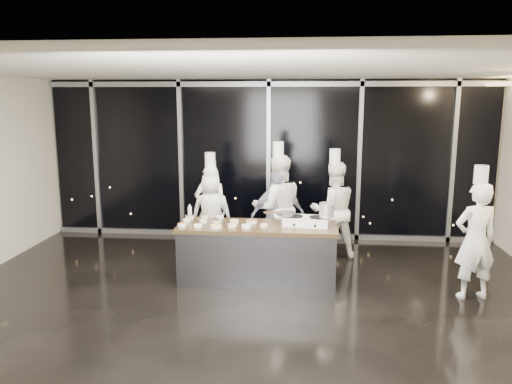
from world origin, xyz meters
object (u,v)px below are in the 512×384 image
stove (306,221)px  chef_left (211,212)px  chef_center (278,207)px  guest (278,216)px  chef_side (476,239)px  demo_counter (257,253)px  stock_pot (327,210)px  chef_right (333,210)px  frying_pan (286,213)px  chef_far_left (211,208)px

stove → chef_left: chef_left is taller
stove → chef_center: 1.12m
guest → chef_side: chef_side is taller
demo_counter → chef_center: 1.22m
stock_pot → chef_right: size_ratio=0.11×
frying_pan → chef_far_left: size_ratio=0.27×
chef_left → stock_pot: bearing=141.8°
chef_right → chef_far_left: bearing=-17.3°
chef_left → stove: bearing=138.4°
guest → chef_right: chef_right is taller
chef_far_left → stove: bearing=139.7°
stove → guest: bearing=124.9°
frying_pan → chef_left: size_ratio=0.30×
chef_far_left → chef_center: chef_center is taller
chef_left → chef_side: chef_side is taller
chef_center → guest: size_ratio=1.29×
demo_counter → frying_pan: frying_pan is taller
chef_left → guest: (1.24, -0.40, 0.05)m
stock_pot → chef_right: chef_right is taller
frying_pan → chef_right: (0.81, 1.16, -0.19)m
demo_counter → chef_far_left: size_ratio=1.32×
stove → chef_left: bearing=149.7°
frying_pan → stock_pot: 0.64m
chef_far_left → chef_side: 4.49m
chef_left → guest: bearing=157.7°
demo_counter → chef_left: (-0.98, 1.38, 0.31)m
frying_pan → guest: 0.90m
chef_right → chef_side: chef_right is taller
stock_pot → chef_left: chef_left is taller
chef_far_left → guest: chef_far_left is taller
frying_pan → chef_side: size_ratio=0.27×
chef_far_left → frying_pan: bearing=135.2°
chef_center → chef_side: (2.88, -1.49, -0.07)m
stove → chef_right: 1.31m
demo_counter → chef_side: chef_side is taller
stock_pot → chef_center: size_ratio=0.11×
demo_counter → chef_center: (0.26, 1.09, 0.49)m
guest → chef_right: size_ratio=0.83×
chef_far_left → chef_side: (4.13, -1.78, 0.03)m
stock_pot → chef_right: bearing=81.8°
frying_pan → guest: guest is taller
chef_side → chef_right: bearing=-54.9°
stove → chef_far_left: chef_far_left is taller
chef_center → chef_side: bearing=138.0°
demo_counter → chef_side: bearing=-7.3°
stove → chef_center: size_ratio=0.35×
guest → stock_pot: bearing=112.2°
stove → chef_right: (0.49, 1.22, -0.09)m
guest → chef_right: 1.03m
chef_far_left → guest: size_ratio=1.15×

